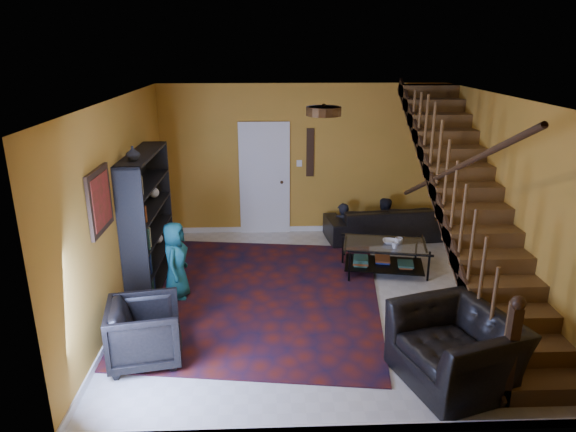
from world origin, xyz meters
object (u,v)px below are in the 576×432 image
(armchair_left, at_px, (145,332))
(armchair_right, at_px, (455,348))
(coffee_table, at_px, (384,256))
(sofa, at_px, (384,222))
(bookshelf, at_px, (149,222))

(armchair_left, height_order, armchair_right, armchair_right)
(armchair_left, xyz_separation_m, coffee_table, (3.24, 2.27, -0.08))
(armchair_left, bearing_deg, armchair_right, -109.01)
(armchair_right, xyz_separation_m, coffee_table, (-0.14, 2.77, -0.11))
(armchair_right, bearing_deg, sofa, 159.48)
(sofa, relative_size, coffee_table, 1.52)
(bookshelf, relative_size, coffee_table, 1.43)
(coffee_table, bearing_deg, sofa, 78.22)
(bookshelf, bearing_deg, sofa, 23.53)
(bookshelf, height_order, sofa, bookshelf)
(sofa, xyz_separation_m, coffee_table, (-0.31, -1.50, -0.03))
(bookshelf, xyz_separation_m, armchair_right, (3.73, -2.57, -0.58))
(sofa, height_order, coffee_table, sofa)
(armchair_left, distance_m, coffee_table, 3.96)
(bookshelf, xyz_separation_m, coffee_table, (3.59, 0.20, -0.68))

